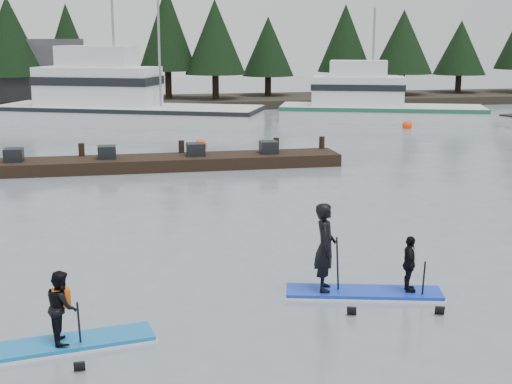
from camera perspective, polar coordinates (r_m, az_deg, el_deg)
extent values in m
plane|color=slate|center=(13.82, 5.41, -9.69)|extent=(160.00, 160.00, 0.00)
cube|color=#2D281E|center=(54.55, -8.19, 7.09)|extent=(70.00, 8.00, 0.60)
cube|color=silver|center=(43.45, -10.12, 5.45)|extent=(16.03, 10.44, 2.08)
cube|color=white|center=(43.99, -12.51, 8.27)|extent=(7.70, 5.76, 2.26)
cylinder|color=gray|center=(43.46, -11.32, 11.39)|extent=(0.14, 0.14, 6.97)
cube|color=silver|center=(45.37, 9.98, 5.72)|extent=(12.87, 7.73, 1.77)
cube|color=white|center=(45.19, 8.15, 8.01)|extent=(6.13, 4.37, 1.77)
cylinder|color=gray|center=(45.09, 9.36, 10.59)|extent=(0.14, 0.14, 5.90)
cube|color=black|center=(28.69, -7.80, 2.33)|extent=(14.66, 2.22, 0.49)
sphere|color=#FF430C|center=(42.12, 11.99, 5.02)|extent=(0.57, 0.57, 0.57)
sphere|color=#FF430C|center=(33.75, -4.46, 3.49)|extent=(0.59, 0.59, 0.59)
cube|color=#136EB9|center=(12.79, -15.11, -11.68)|extent=(3.10, 1.17, 0.11)
imported|color=black|center=(12.54, -15.29, -8.83)|extent=(0.56, 0.67, 1.25)
cube|color=orange|center=(12.48, -15.32, -8.18)|extent=(0.33, 0.24, 0.32)
cylinder|color=black|center=(12.53, -13.90, -11.04)|extent=(0.04, 0.88, 1.49)
cube|color=#1536C7|center=(14.84, 8.60, -7.98)|extent=(3.24, 1.55, 0.11)
imported|color=black|center=(14.47, 5.56, -4.40)|extent=(0.59, 0.75, 1.81)
cylinder|color=black|center=(14.41, 6.56, -6.31)|extent=(0.43, 0.93, 1.69)
imported|color=black|center=(14.75, 12.17, -5.65)|extent=(0.45, 0.73, 1.16)
cylinder|color=black|center=(14.73, 13.19, -7.63)|extent=(0.38, 0.81, 1.46)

